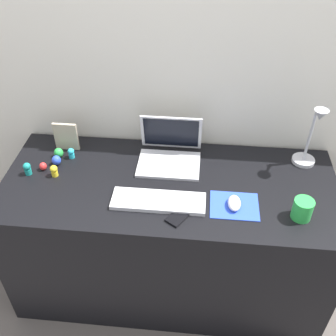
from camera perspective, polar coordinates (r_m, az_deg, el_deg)
ground_plane at (r=2.40m, az=0.14°, el=-15.45°), size 6.00×6.00×0.00m
back_wall at (r=2.10m, az=1.15°, el=5.65°), size 2.76×0.05×1.59m
desk at (r=2.11m, az=0.16°, el=-9.68°), size 1.56×0.66×0.74m
laptop at (r=1.95m, az=0.27°, el=2.58°), size 0.30×0.25×0.21m
keyboard at (r=1.74m, az=-1.37°, el=-4.77°), size 0.41×0.13×0.02m
mousepad at (r=1.76m, az=9.48°, el=-5.33°), size 0.21×0.17×0.00m
mouse at (r=1.74m, az=9.46°, el=-4.97°), size 0.06×0.10×0.03m
cell_phone at (r=1.69m, az=1.70°, el=-6.76°), size 0.12×0.14×0.01m
desk_lamp at (r=1.96m, az=19.81°, el=3.99°), size 0.11×0.15×0.34m
picture_frame at (r=2.07m, az=-14.38°, el=4.38°), size 0.12×0.02×0.15m
coffee_mug at (r=1.75m, az=18.70°, el=-5.61°), size 0.08×0.08×0.09m
toy_figurine_blue at (r=2.01m, az=-15.69°, el=1.07°), size 0.04×0.04×0.05m
toy_figurine_green at (r=2.05m, az=-15.39°, el=2.11°), size 0.05×0.05×0.05m
toy_figurine_red at (r=2.00m, az=-17.46°, el=0.24°), size 0.04×0.04×0.04m
toy_figurine_teal at (r=1.99m, az=-19.48°, el=-0.02°), size 0.04×0.04×0.06m
toy_figurine_yellow at (r=1.94m, az=-16.02°, el=-0.38°), size 0.03×0.03×0.06m
toy_figurine_cyan at (r=2.03m, az=-13.69°, el=2.11°), size 0.03×0.03×0.05m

